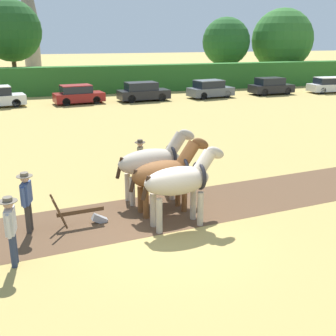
{
  "coord_description": "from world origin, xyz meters",
  "views": [
    {
      "loc": [
        -3.32,
        -10.42,
        5.34
      ],
      "look_at": [
        0.72,
        2.34,
        1.1
      ],
      "focal_mm": 45.0,
      "sensor_mm": 36.0,
      "label": 1
    }
  ],
  "objects_px": {
    "farmer_onlooker_left": "(11,226)",
    "parked_car_end_right": "(330,85)",
    "tree_center": "(226,42)",
    "farmer_at_plow": "(27,197)",
    "parked_car_center": "(78,95)",
    "plow": "(85,215)",
    "tree_center_left": "(11,31)",
    "draft_horse_trail_left": "(153,161)",
    "parked_car_center_right": "(143,92)",
    "parked_car_right": "(210,89)",
    "farmer_beside_team": "(140,157)",
    "tree_center_right": "(282,40)",
    "church_spire": "(29,11)",
    "draft_horse_lead_right": "(166,173)",
    "parked_car_far_right": "(271,86)",
    "draft_horse_lead_left": "(181,181)"
  },
  "relations": [
    {
      "from": "farmer_onlooker_left",
      "to": "parked_car_far_right",
      "type": "height_order",
      "value": "farmer_onlooker_left"
    },
    {
      "from": "parked_car_right",
      "to": "parked_car_far_right",
      "type": "distance_m",
      "value": 6.31
    },
    {
      "from": "draft_horse_trail_left",
      "to": "farmer_at_plow",
      "type": "bearing_deg",
      "value": -167.68
    },
    {
      "from": "tree_center_right",
      "to": "parked_car_center_right",
      "type": "bearing_deg",
      "value": -149.78
    },
    {
      "from": "draft_horse_trail_left",
      "to": "farmer_onlooker_left",
      "type": "distance_m",
      "value": 5.36
    },
    {
      "from": "draft_horse_lead_right",
      "to": "parked_car_far_right",
      "type": "distance_m",
      "value": 29.17
    },
    {
      "from": "church_spire",
      "to": "draft_horse_trail_left",
      "type": "relative_size",
      "value": 5.67
    },
    {
      "from": "parked_car_center",
      "to": "plow",
      "type": "bearing_deg",
      "value": -103.04
    },
    {
      "from": "tree_center",
      "to": "draft_horse_lead_right",
      "type": "xyz_separation_m",
      "value": [
        -18.19,
        -34.86,
        -3.31
      ]
    },
    {
      "from": "draft_horse_trail_left",
      "to": "parked_car_right",
      "type": "xyz_separation_m",
      "value": [
        11.35,
        21.88,
        -0.61
      ]
    },
    {
      "from": "tree_center_left",
      "to": "tree_center",
      "type": "xyz_separation_m",
      "value": [
        23.49,
        0.54,
        -1.15
      ]
    },
    {
      "from": "parked_car_far_right",
      "to": "parked_car_end_right",
      "type": "xyz_separation_m",
      "value": [
        6.11,
        -0.62,
        -0.04
      ]
    },
    {
      "from": "draft_horse_lead_right",
      "to": "farmer_onlooker_left",
      "type": "distance_m",
      "value": 4.91
    },
    {
      "from": "church_spire",
      "to": "parked_car_center_right",
      "type": "xyz_separation_m",
      "value": [
        8.46,
        -32.1,
        -7.77
      ]
    },
    {
      "from": "church_spire",
      "to": "parked_car_far_right",
      "type": "xyz_separation_m",
      "value": [
        20.9,
        -31.75,
        -7.78
      ]
    },
    {
      "from": "tree_center_right",
      "to": "plow",
      "type": "xyz_separation_m",
      "value": [
        -28.28,
        -35.2,
        -4.45
      ]
    },
    {
      "from": "draft_horse_lead_right",
      "to": "parked_car_center",
      "type": "relative_size",
      "value": 0.66
    },
    {
      "from": "farmer_beside_team",
      "to": "parked_car_center",
      "type": "relative_size",
      "value": 0.39
    },
    {
      "from": "church_spire",
      "to": "plow",
      "type": "distance_m",
      "value": 55.9
    },
    {
      "from": "tree_center_right",
      "to": "farmer_onlooker_left",
      "type": "distance_m",
      "value": 47.87
    },
    {
      "from": "tree_center_left",
      "to": "tree_center_right",
      "type": "relative_size",
      "value": 1.03
    },
    {
      "from": "farmer_onlooker_left",
      "to": "parked_car_end_right",
      "type": "relative_size",
      "value": 0.4
    },
    {
      "from": "tree_center",
      "to": "tree_center_right",
      "type": "relative_size",
      "value": 0.87
    },
    {
      "from": "tree_center",
      "to": "draft_horse_lead_left",
      "type": "relative_size",
      "value": 2.78
    },
    {
      "from": "plow",
      "to": "parked_car_center_right",
      "type": "bearing_deg",
      "value": 66.21
    },
    {
      "from": "tree_center_right",
      "to": "farmer_onlooker_left",
      "type": "xyz_separation_m",
      "value": [
        -30.19,
        -36.96,
        -3.73
      ]
    },
    {
      "from": "draft_horse_trail_left",
      "to": "parked_car_far_right",
      "type": "bearing_deg",
      "value": 45.99
    },
    {
      "from": "parked_car_end_right",
      "to": "church_spire",
      "type": "bearing_deg",
      "value": 132.71
    },
    {
      "from": "tree_center_left",
      "to": "parked_car_right",
      "type": "xyz_separation_m",
      "value": [
        16.55,
        -11.35,
        -4.99
      ]
    },
    {
      "from": "tree_center_left",
      "to": "draft_horse_lead_right",
      "type": "distance_m",
      "value": 35.01
    },
    {
      "from": "parked_car_far_right",
      "to": "draft_horse_lead_left",
      "type": "bearing_deg",
      "value": -128.67
    },
    {
      "from": "church_spire",
      "to": "parked_car_right",
      "type": "relative_size",
      "value": 3.85
    },
    {
      "from": "tree_center_left",
      "to": "draft_horse_trail_left",
      "type": "distance_m",
      "value": 33.91
    },
    {
      "from": "tree_center_right",
      "to": "farmer_beside_team",
      "type": "xyz_separation_m",
      "value": [
        -25.77,
        -31.84,
        -3.84
      ]
    },
    {
      "from": "parked_car_center",
      "to": "parked_car_far_right",
      "type": "relative_size",
      "value": 1.0
    },
    {
      "from": "farmer_at_plow",
      "to": "parked_car_center",
      "type": "xyz_separation_m",
      "value": [
        3.85,
        23.25,
        -0.32
      ]
    },
    {
      "from": "farmer_beside_team",
      "to": "farmer_onlooker_left",
      "type": "height_order",
      "value": "farmer_onlooker_left"
    },
    {
      "from": "tree_center_right",
      "to": "draft_horse_lead_right",
      "type": "xyz_separation_m",
      "value": [
        -25.72,
        -34.96,
        -3.5
      ]
    },
    {
      "from": "parked_car_end_right",
      "to": "farmer_beside_team",
      "type": "bearing_deg",
      "value": -137.61
    },
    {
      "from": "parked_car_right",
      "to": "parked_car_far_right",
      "type": "relative_size",
      "value": 1.02
    },
    {
      "from": "farmer_onlooker_left",
      "to": "parked_car_center_right",
      "type": "xyz_separation_m",
      "value": [
        9.58,
        24.95,
        -0.29
      ]
    },
    {
      "from": "farmer_onlooker_left",
      "to": "parked_car_center",
      "type": "relative_size",
      "value": 0.42
    },
    {
      "from": "parked_car_center_right",
      "to": "parked_car_right",
      "type": "bearing_deg",
      "value": -4.19
    },
    {
      "from": "tree_center",
      "to": "farmer_at_plow",
      "type": "bearing_deg",
      "value": -122.47
    },
    {
      "from": "tree_center",
      "to": "tree_center_right",
      "type": "bearing_deg",
      "value": 0.71
    },
    {
      "from": "farmer_at_plow",
      "to": "farmer_beside_team",
      "type": "bearing_deg",
      "value": 52.81
    },
    {
      "from": "tree_center_left",
      "to": "farmer_beside_team",
      "type": "distance_m",
      "value": 32.01
    },
    {
      "from": "farmer_onlooker_left",
      "to": "parked_car_end_right",
      "type": "bearing_deg",
      "value": 47.09
    },
    {
      "from": "farmer_onlooker_left",
      "to": "parked_car_right",
      "type": "bearing_deg",
      "value": 63.65
    },
    {
      "from": "tree_center_right",
      "to": "farmer_onlooker_left",
      "type": "bearing_deg",
      "value": -129.25
    }
  ]
}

